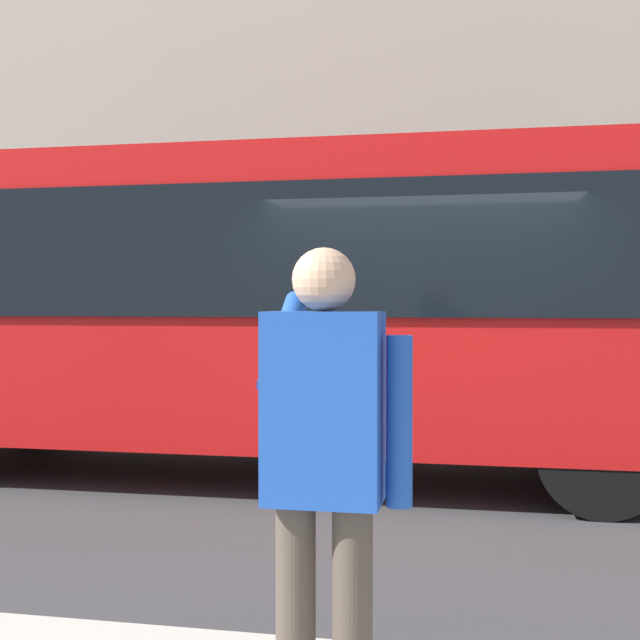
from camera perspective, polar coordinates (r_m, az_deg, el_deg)
name	(u,v)px	position (r m, az deg, el deg)	size (l,w,h in m)	color
ground_plane	(425,497)	(7.34, 7.24, -11.94)	(60.00, 60.00, 0.00)	#38383A
building_facade_far	(456,41)	(14.59, 9.34, 18.36)	(28.00, 1.55, 12.00)	#A89E8E
red_bus	(261,301)	(8.06, -4.08, 1.30)	(9.05, 2.54, 3.08)	red
pedestrian_photographer	(325,453)	(2.90, 0.37, -9.13)	(0.53, 0.52, 1.70)	#4C4238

